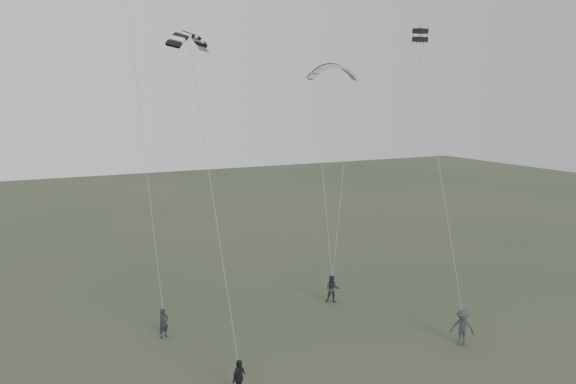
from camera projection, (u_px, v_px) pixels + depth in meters
name	position (u px, v px, depth m)	size (l,w,h in m)	color
ground	(320.00, 361.00, 25.97)	(140.00, 140.00, 0.00)	#2F3C29
flyer_left	(164.00, 323.00, 28.46)	(0.55, 0.36, 1.50)	black
flyer_right	(332.00, 289.00, 33.31)	(0.80, 0.62, 1.65)	#26262B
flyer_center	(239.00, 378.00, 22.88)	(0.90, 0.37, 1.53)	black
flyer_far	(462.00, 327.00, 27.54)	(1.17, 0.67, 1.81)	#2F2F34
kite_pale_large	(334.00, 66.00, 38.09)	(3.58, 0.81, 1.50)	#949698
kite_striped	(189.00, 34.00, 25.69)	(2.68, 0.67, 1.08)	black
kite_box	(420.00, 35.00, 30.66)	(0.62, 0.62, 0.71)	black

